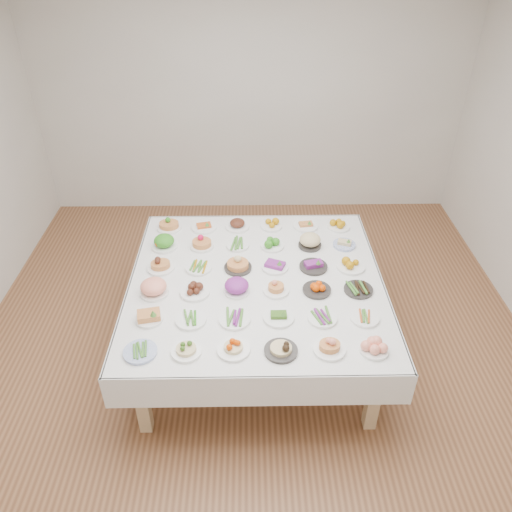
{
  "coord_description": "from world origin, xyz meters",
  "views": [
    {
      "loc": [
        -0.03,
        -3.25,
        3.22
      ],
      "look_at": [
        0.02,
        0.08,
        0.88
      ],
      "focal_mm": 35.0,
      "sensor_mm": 36.0,
      "label": 1
    }
  ],
  "objects_px": {
    "display_table": "(256,287)",
    "dish_0": "(140,351)",
    "dish_18": "(160,264)",
    "dish_35": "(339,224)"
  },
  "relations": [
    {
      "from": "display_table",
      "to": "dish_0",
      "type": "relative_size",
      "value": 9.09
    },
    {
      "from": "dish_0",
      "to": "dish_35",
      "type": "relative_size",
      "value": 1.1
    },
    {
      "from": "dish_0",
      "to": "dish_35",
      "type": "distance_m",
      "value": 2.23
    },
    {
      "from": "display_table",
      "to": "dish_18",
      "type": "height_order",
      "value": "dish_18"
    },
    {
      "from": "dish_18",
      "to": "dish_35",
      "type": "height_order",
      "value": "dish_18"
    },
    {
      "from": "display_table",
      "to": "dish_0",
      "type": "xyz_separation_m",
      "value": [
        -0.79,
        -0.79,
        0.09
      ]
    },
    {
      "from": "dish_35",
      "to": "dish_0",
      "type": "bearing_deg",
      "value": -135.03
    },
    {
      "from": "display_table",
      "to": "dish_18",
      "type": "xyz_separation_m",
      "value": [
        -0.79,
        0.16,
        0.12
      ]
    },
    {
      "from": "dish_35",
      "to": "dish_18",
      "type": "bearing_deg",
      "value": -158.41
    },
    {
      "from": "dish_18",
      "to": "display_table",
      "type": "bearing_deg",
      "value": -11.41
    }
  ]
}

